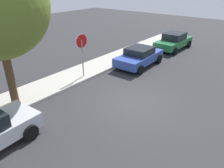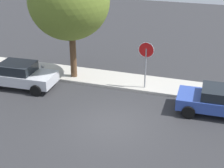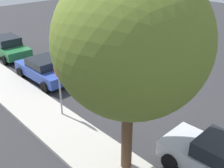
{
  "view_description": "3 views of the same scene",
  "coord_description": "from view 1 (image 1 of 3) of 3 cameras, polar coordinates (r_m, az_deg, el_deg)",
  "views": [
    {
      "loc": [
        -8.12,
        -5.17,
        5.66
      ],
      "look_at": [
        -0.51,
        0.91,
        0.99
      ],
      "focal_mm": 35.0,
      "sensor_mm": 36.0,
      "label": 1
    },
    {
      "loc": [
        4.44,
        -13.19,
        8.44
      ],
      "look_at": [
        -0.57,
        2.04,
        1.09
      ],
      "focal_mm": 55.0,
      "sensor_mm": 36.0,
      "label": 2
    },
    {
      "loc": [
        -9.19,
        10.0,
        7.13
      ],
      "look_at": [
        -0.37,
        1.98,
        1.36
      ],
      "focal_mm": 45.0,
      "sensor_mm": 36.0,
      "label": 3
    }
  ],
  "objects": [
    {
      "name": "stop_sign",
      "position": [
        13.36,
        -7.85,
        9.3
      ],
      "size": [
        0.87,
        0.08,
        2.81
      ],
      "color": "gray",
      "rests_on": "ground_plane"
    },
    {
      "name": "parked_car_blue",
      "position": [
        15.88,
        7.12,
        7.18
      ],
      "size": [
        4.12,
        2.12,
        1.35
      ],
      "color": "#2D479E",
      "rests_on": "ground_plane"
    },
    {
      "name": "sidewalk_curb",
      "position": [
        14.02,
        -11.22,
        1.59
      ],
      "size": [
        32.0,
        2.2,
        0.14
      ],
      "primitive_type": "cube",
      "color": "#B2ADA3",
      "rests_on": "ground_plane"
    },
    {
      "name": "ground_plane",
      "position": [
        11.16,
        5.31,
        -4.99
      ],
      "size": [
        60.0,
        60.0,
        0.0
      ],
      "primitive_type": "plane",
      "color": "#2D2D30"
    },
    {
      "name": "parked_car_green",
      "position": [
        20.54,
        15.81,
        10.76
      ],
      "size": [
        4.34,
        2.04,
        1.45
      ],
      "color": "#236B38",
      "rests_on": "ground_plane"
    }
  ]
}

